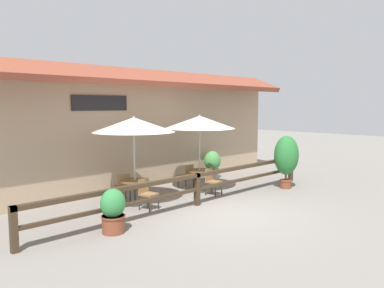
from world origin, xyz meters
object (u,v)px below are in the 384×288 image
object	(u,v)px
potted_plant_broad_leaf	(286,157)
dining_table_middle	(199,174)
chair_near_streetside	(147,192)
patio_umbrella_middle	(200,122)
chair_near_wallside	(123,185)
dining_table_near	(135,185)
patio_umbrella_near	(134,125)
chair_middle_streetside	(212,180)
potted_plant_entrance_palm	(113,211)
chair_middle_wallside	(187,175)
potted_plant_small_flowering	(212,164)

from	to	relation	value
potted_plant_broad_leaf	dining_table_middle	bearing A→B (deg)	145.38
chair_near_streetside	patio_umbrella_middle	size ratio (longest dim) A/B	0.33
chair_near_wallside	dining_table_near	bearing A→B (deg)	105.17
dining_table_near	patio_umbrella_near	bearing A→B (deg)	0.00
chair_middle_streetside	dining_table_middle	bearing A→B (deg)	76.70
dining_table_near	potted_plant_entrance_palm	distance (m)	2.44
chair_near_streetside	patio_umbrella_middle	world-z (taller)	patio_umbrella_middle
patio_umbrella_middle	chair_middle_wallside	xyz separation A→B (m)	(-0.01, 0.62, -1.88)
chair_middle_streetside	dining_table_near	bearing A→B (deg)	154.44
chair_near_streetside	potted_plant_small_flowering	bearing A→B (deg)	10.20
potted_plant_broad_leaf	patio_umbrella_middle	bearing A→B (deg)	145.38
chair_near_wallside	dining_table_middle	distance (m)	2.71
dining_table_middle	potted_plant_broad_leaf	world-z (taller)	potted_plant_broad_leaf
potted_plant_broad_leaf	chair_middle_streetside	bearing A→B (deg)	156.15
patio_umbrella_near	potted_plant_small_flowering	xyz separation A→B (m)	(4.63, 1.19, -1.79)
patio_umbrella_middle	potted_plant_broad_leaf	distance (m)	3.35
dining_table_near	potted_plant_entrance_palm	xyz separation A→B (m)	(-1.79, -1.66, -0.07)
dining_table_near	patio_umbrella_middle	bearing A→B (deg)	-2.35
dining_table_near	chair_middle_wallside	xyz separation A→B (m)	(2.58, 0.51, -0.10)
potted_plant_broad_leaf	potted_plant_entrance_palm	world-z (taller)	potted_plant_broad_leaf
potted_plant_entrance_palm	dining_table_middle	bearing A→B (deg)	19.56
dining_table_near	potted_plant_entrance_palm	bearing A→B (deg)	-137.10
dining_table_near	chair_near_streetside	world-z (taller)	chair_near_streetside
dining_table_near	dining_table_middle	distance (m)	2.59
patio_umbrella_middle	potted_plant_small_flowering	xyz separation A→B (m)	(2.04, 1.30, -1.79)
dining_table_near	chair_near_streetside	bearing A→B (deg)	-92.93
dining_table_near	chair_middle_streetside	size ratio (longest dim) A/B	0.96
patio_umbrella_middle	chair_middle_streetside	size ratio (longest dim) A/B	3.02
chair_near_wallside	dining_table_middle	bearing A→B (deg)	178.06
dining_table_middle	potted_plant_small_flowering	bearing A→B (deg)	32.47
dining_table_middle	potted_plant_entrance_palm	world-z (taller)	potted_plant_entrance_palm
patio_umbrella_near	potted_plant_broad_leaf	distance (m)	5.62
dining_table_near	potted_plant_broad_leaf	xyz separation A→B (m)	(5.15, -1.87, 0.54)
patio_umbrella_near	patio_umbrella_middle	xyz separation A→B (m)	(2.59, -0.11, 0.00)
chair_near_streetside	chair_middle_streetside	size ratio (longest dim) A/B	1.00
patio_umbrella_middle	dining_table_middle	bearing A→B (deg)	-90.00
chair_middle_streetside	chair_middle_wallside	xyz separation A→B (m)	(0.03, 1.24, 0.00)
patio_umbrella_near	chair_middle_streetside	world-z (taller)	patio_umbrella_near
chair_near_streetside	chair_near_wallside	distance (m)	1.25
potted_plant_small_flowering	chair_middle_wallside	bearing A→B (deg)	-161.58
chair_near_streetside	dining_table_near	bearing A→B (deg)	75.97
potted_plant_small_flowering	chair_near_wallside	bearing A→B (deg)	-173.04
patio_umbrella_near	dining_table_middle	world-z (taller)	patio_umbrella_near
chair_near_streetside	chair_middle_streetside	distance (m)	2.59
patio_umbrella_middle	dining_table_middle	world-z (taller)	patio_umbrella_middle
patio_umbrella_middle	chair_middle_streetside	bearing A→B (deg)	-93.61
dining_table_middle	chair_middle_streetside	distance (m)	0.63
dining_table_middle	patio_umbrella_near	bearing A→B (deg)	177.65
dining_table_near	potted_plant_small_flowering	xyz separation A→B (m)	(4.63, 1.19, -0.02)
dining_table_near	patio_umbrella_middle	xyz separation A→B (m)	(2.59, -0.11, 1.78)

